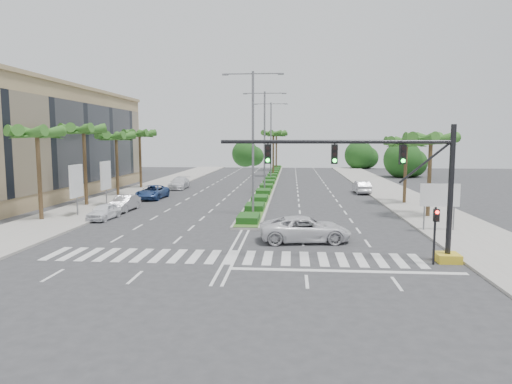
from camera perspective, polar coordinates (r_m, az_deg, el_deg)
ground at (r=25.24m, az=-3.13°, el=-8.16°), size 160.00×160.00×0.00m
footpath_right at (r=46.20m, az=19.44°, el=-1.68°), size 6.00×120.00×0.15m
footpath_left at (r=48.32m, az=-18.00°, el=-1.28°), size 6.00×120.00×0.15m
median at (r=69.55m, az=1.82°, el=1.38°), size 2.20×75.00×0.20m
median_grass at (r=69.54m, az=1.82°, el=1.48°), size 1.80×75.00×0.04m
building at (r=58.11m, az=-25.85°, el=5.52°), size 12.00×36.00×12.00m
signal_gantry at (r=25.09m, az=18.30°, el=-0.53°), size 12.60×1.20×7.20m
pedestrian_signal at (r=25.01m, az=21.52°, el=-3.96°), size 0.28×0.36×3.00m
direction_sign at (r=33.99m, az=21.99°, el=-0.60°), size 2.70×0.11×3.40m
billboard_near at (r=40.47m, az=-21.56°, el=1.22°), size 0.18×2.10×4.35m
billboard_far at (r=45.92m, az=-18.28°, el=1.94°), size 0.18×2.10×4.35m
palm_left_near at (r=39.50m, az=-25.69°, el=6.33°), size 4.57×4.68×7.55m
palm_left_mid at (r=46.60m, az=-20.74°, el=6.97°), size 4.57×4.68×7.95m
palm_left_far at (r=53.95m, az=-17.08°, el=6.38°), size 4.57×4.68×7.35m
palm_left_end at (r=61.46m, az=-14.34°, el=6.82°), size 4.57×4.68×7.75m
palm_right_near at (r=39.80m, az=21.02°, el=5.84°), size 4.57×4.68×7.05m
palm_right_far at (r=47.53m, az=18.28°, el=5.65°), size 4.57×4.68×6.75m
palm_median_a at (r=79.26m, az=2.18°, el=7.13°), size 4.57×4.68×8.05m
palm_median_b at (r=94.25m, az=2.56°, el=7.05°), size 4.57×4.68×8.05m
streetlight_near at (r=38.33m, az=-0.38°, el=7.17°), size 5.10×0.25×12.00m
streetlight_mid at (r=54.29m, az=1.08°, el=7.00°), size 5.10×0.25×12.00m
streetlight_far at (r=70.27m, az=1.87°, el=6.91°), size 5.10×0.25×12.00m
car_parked_a at (r=38.72m, az=-18.46°, el=-2.32°), size 1.82×3.92×1.30m
car_parked_b at (r=42.84m, az=-16.13°, el=-1.34°), size 1.70×4.34×1.41m
car_parked_c at (r=50.63m, az=-12.82°, el=-0.02°), size 2.65×5.39×1.47m
car_parked_d at (r=60.35m, az=-9.57°, el=1.10°), size 2.10×5.13×1.49m
car_crossing at (r=29.01m, az=6.18°, el=-4.63°), size 6.03×3.33×1.60m
car_right at (r=55.88m, az=13.07°, el=0.60°), size 1.75×4.63×1.51m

